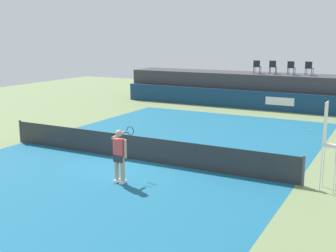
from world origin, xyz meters
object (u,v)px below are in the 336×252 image
object	(u,v)px
tennis_player	(120,154)
spectator_chair_far_left	(257,66)
net_post_far	(303,171)
spectator_chair_center	(291,67)
umpire_chair	(327,140)
tennis_ball	(311,130)
spectator_chair_right	(309,68)
net_post_near	(21,131)
spectator_chair_left	(273,67)

from	to	relation	value
tennis_player	spectator_chair_far_left	bearing A→B (deg)	92.34
spectator_chair_far_left	net_post_far	world-z (taller)	spectator_chair_far_left
spectator_chair_far_left	spectator_chair_center	bearing A→B (deg)	2.30
umpire_chair	tennis_ball	distance (m)	8.95
spectator_chair_right	net_post_near	xyz separation A→B (m)	(-9.70, -15.20, -2.19)
spectator_chair_center	tennis_ball	world-z (taller)	spectator_chair_center
net_post_near	net_post_far	distance (m)	12.40
net_post_near	tennis_player	world-z (taller)	tennis_player
net_post_near	net_post_far	world-z (taller)	same
spectator_chair_left	tennis_player	bearing A→B (deg)	-90.95
net_post_far	net_post_near	bearing A→B (deg)	180.00
spectator_chair_left	spectator_chair_right	world-z (taller)	same
net_post_far	tennis_player	bearing A→B (deg)	-155.07
spectator_chair_right	tennis_ball	bearing A→B (deg)	-77.66
tennis_player	tennis_ball	world-z (taller)	tennis_player
spectator_chair_far_left	umpire_chair	world-z (taller)	spectator_chair_far_left
umpire_chair	tennis_ball	xyz separation A→B (m)	(-1.91, 8.61, -1.55)
spectator_chair_far_left	spectator_chair_left	size ratio (longest dim) A/B	1.00
umpire_chair	tennis_player	distance (m)	6.50
net_post_near	net_post_far	size ratio (longest dim) A/B	1.00
spectator_chair_left	spectator_chair_center	size ratio (longest dim) A/B	1.00
spectator_chair_far_left	spectator_chair_right	world-z (taller)	same
net_post_far	tennis_player	world-z (taller)	tennis_player
tennis_player	tennis_ball	xyz separation A→B (m)	(4.06, 11.09, -0.92)
spectator_chair_right	net_post_near	distance (m)	18.16
net_post_near	tennis_ball	xyz separation A→B (m)	(11.14, 8.62, -0.46)
spectator_chair_far_left	tennis_player	size ratio (longest dim) A/B	0.50
tennis_player	spectator_chair_right	bearing A→B (deg)	81.55
spectator_chair_left	tennis_player	xyz separation A→B (m)	(-0.29, -17.66, -1.73)
spectator_chair_far_left	tennis_ball	bearing A→B (deg)	-52.95
spectator_chair_center	net_post_near	distance (m)	17.46
spectator_chair_right	net_post_far	size ratio (longest dim) A/B	0.89
spectator_chair_right	umpire_chair	xyz separation A→B (m)	(3.35, -15.19, -1.11)
spectator_chair_right	spectator_chair_left	bearing A→B (deg)	-179.88
net_post_far	spectator_chair_left	bearing A→B (deg)	108.32
spectator_chair_center	umpire_chair	size ratio (longest dim) A/B	0.32
spectator_chair_center	net_post_near	xyz separation A→B (m)	(-8.61, -15.03, -2.19)
umpire_chair	tennis_ball	world-z (taller)	umpire_chair
net_post_near	umpire_chair	bearing A→B (deg)	0.03
spectator_chair_left	umpire_chair	distance (m)	16.25
spectator_chair_right	tennis_ball	world-z (taller)	spectator_chair_right
tennis_ball	net_post_far	bearing A→B (deg)	-81.70
spectator_chair_far_left	net_post_far	distance (m)	16.26
spectator_chair_center	spectator_chair_right	distance (m)	1.10
spectator_chair_center	tennis_player	bearing A→B (deg)	-95.00
net_post_far	tennis_player	xyz separation A→B (m)	(-5.32, -2.47, 0.46)
spectator_chair_right	net_post_near	bearing A→B (deg)	-122.56
spectator_chair_right	umpire_chair	size ratio (longest dim) A/B	0.32
spectator_chair_right	tennis_player	xyz separation A→B (m)	(-2.62, -17.67, -1.73)
spectator_chair_right	tennis_player	world-z (taller)	spectator_chair_right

